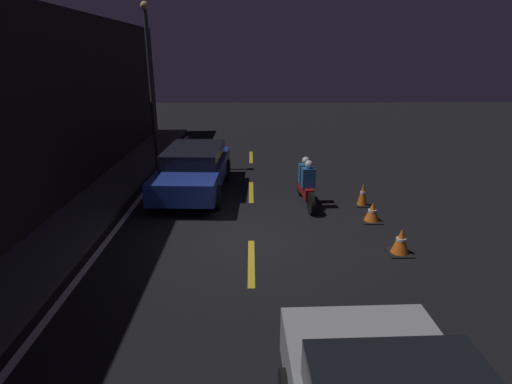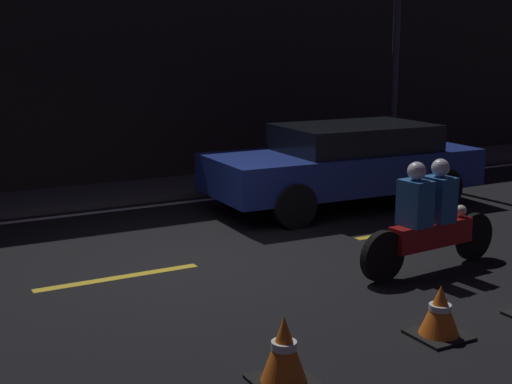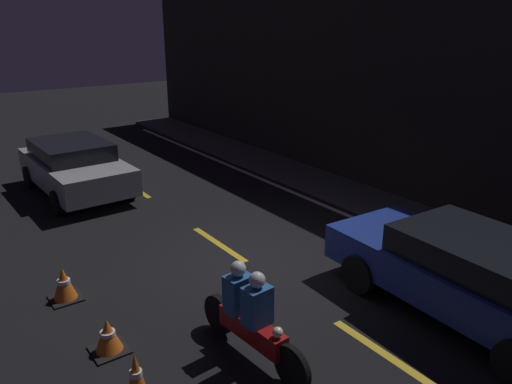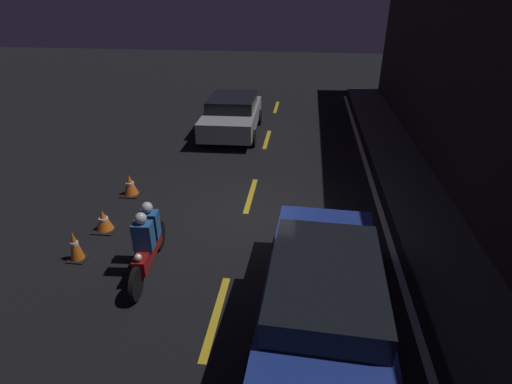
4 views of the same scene
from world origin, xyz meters
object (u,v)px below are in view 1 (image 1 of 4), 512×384
motorcycle (306,183)px  traffic_cone_far (363,194)px  sedan_blue (194,168)px  traffic_cone_near (401,242)px  street_lamp (151,81)px  traffic_cone_mid (372,212)px

motorcycle → traffic_cone_far: motorcycle is taller
sedan_blue → traffic_cone_near: 6.57m
traffic_cone_far → street_lamp: bearing=61.1°
traffic_cone_mid → traffic_cone_far: bearing=-2.6°
traffic_cone_mid → street_lamp: street_lamp is taller
traffic_cone_near → street_lamp: 9.86m
motorcycle → traffic_cone_mid: (-1.25, -1.57, -0.40)m
traffic_cone_near → traffic_cone_far: 2.92m
motorcycle → traffic_cone_far: bearing=-98.2°
motorcycle → traffic_cone_mid: size_ratio=4.27×
traffic_cone_far → street_lamp: street_lamp is taller
traffic_cone_near → traffic_cone_mid: (1.78, 0.10, -0.04)m
sedan_blue → motorcycle: (-1.18, -3.34, -0.12)m
traffic_cone_near → street_lamp: bearing=45.5°
traffic_cone_near → traffic_cone_far: (2.92, 0.05, 0.05)m
sedan_blue → traffic_cone_mid: (-2.43, -4.91, -0.52)m
sedan_blue → street_lamp: street_lamp is taller
sedan_blue → traffic_cone_far: 5.15m
sedan_blue → traffic_cone_near: sedan_blue is taller
motorcycle → street_lamp: size_ratio=0.38×
traffic_cone_far → street_lamp: (3.67, 6.65, 2.90)m
motorcycle → sedan_blue: bearing=66.1°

